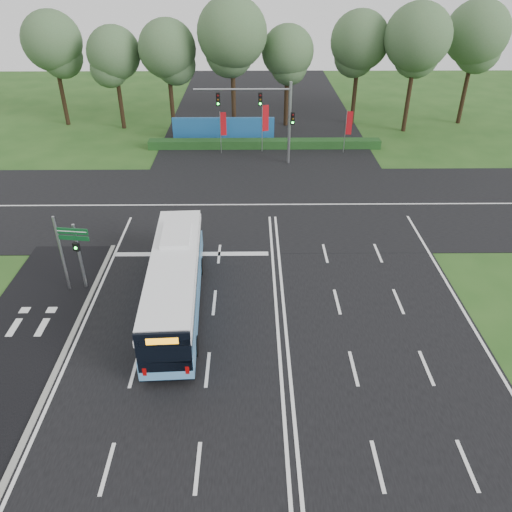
{
  "coord_description": "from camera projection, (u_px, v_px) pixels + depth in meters",
  "views": [
    {
      "loc": [
        -1.28,
        -21.46,
        16.18
      ],
      "look_at": [
        -1.04,
        2.0,
        1.72
      ],
      "focal_mm": 35.0,
      "sensor_mm": 36.0,
      "label": 1
    }
  ],
  "objects": [
    {
      "name": "eucalyptus_row",
      "position": [
        280.0,
        41.0,
        48.65
      ],
      "size": [
        48.56,
        9.41,
        12.8
      ],
      "color": "black",
      "rests_on": "ground"
    },
    {
      "name": "street_sign",
      "position": [
        66.0,
        246.0,
        26.29
      ],
      "size": [
        1.77,
        0.32,
        4.56
      ],
      "rotation": [
        0.0,
        0.0,
        -0.13
      ],
      "color": "gray",
      "rests_on": "ground"
    },
    {
      "name": "ground",
      "position": [
        276.0,
        303.0,
        26.77
      ],
      "size": [
        120.0,
        120.0,
        0.0
      ],
      "primitive_type": "plane",
      "color": "#224A18",
      "rests_on": "ground"
    },
    {
      "name": "banner_flag_right",
      "position": [
        348.0,
        125.0,
        45.12
      ],
      "size": [
        0.58,
        0.11,
        3.95
      ],
      "rotation": [
        0.0,
        0.0,
        -0.1
      ],
      "color": "gray",
      "rests_on": "ground"
    },
    {
      "name": "traffic_light_gantry",
      "position": [
        269.0,
        110.0,
        41.78
      ],
      "size": [
        8.41,
        0.28,
        7.0
      ],
      "color": "gray",
      "rests_on": "ground"
    },
    {
      "name": "bike_path",
      "position": [
        20.0,
        341.0,
        24.09
      ],
      "size": [
        5.0,
        18.0,
        0.06
      ],
      "primitive_type": "cube",
      "color": "black",
      "rests_on": "ground"
    },
    {
      "name": "blue_hoarding",
      "position": [
        223.0,
        129.0,
        49.14
      ],
      "size": [
        10.0,
        0.3,
        2.2
      ],
      "primitive_type": "cube",
      "color": "#1A5492",
      "rests_on": "ground"
    },
    {
      "name": "road_main",
      "position": [
        276.0,
        302.0,
        26.76
      ],
      "size": [
        20.0,
        120.0,
        0.04
      ],
      "primitive_type": "cube",
      "color": "black",
      "rests_on": "ground"
    },
    {
      "name": "kerb_strip",
      "position": [
        70.0,
        340.0,
        24.1
      ],
      "size": [
        0.25,
        18.0,
        0.12
      ],
      "primitive_type": "cube",
      "color": "gray",
      "rests_on": "ground"
    },
    {
      "name": "city_bus",
      "position": [
        175.0,
        283.0,
        25.5
      ],
      "size": [
        2.92,
        11.46,
        3.26
      ],
      "rotation": [
        0.0,
        0.0,
        0.05
      ],
      "color": "#5A99D0",
      "rests_on": "ground"
    },
    {
      "name": "hedge",
      "position": [
        265.0,
        144.0,
        47.42
      ],
      "size": [
        22.0,
        1.2,
        0.8
      ],
      "primitive_type": "cube",
      "color": "#173714",
      "rests_on": "ground"
    },
    {
      "name": "road_cross",
      "position": [
        269.0,
        205.0,
        36.97
      ],
      "size": [
        120.0,
        14.0,
        0.05
      ],
      "primitive_type": "cube",
      "color": "black",
      "rests_on": "ground"
    },
    {
      "name": "pedestrian_signal",
      "position": [
        79.0,
        255.0,
        26.82
      ],
      "size": [
        0.37,
        0.44,
        3.99
      ],
      "rotation": [
        0.0,
        0.0,
        -0.38
      ],
      "color": "gray",
      "rests_on": "ground"
    },
    {
      "name": "banner_flag_left",
      "position": [
        223.0,
        126.0,
        44.96
      ],
      "size": [
        0.57,
        0.14,
        3.92
      ],
      "rotation": [
        0.0,
        0.0,
        0.16
      ],
      "color": "gray",
      "rests_on": "ground"
    },
    {
      "name": "banner_flag_mid",
      "position": [
        265.0,
        121.0,
        45.28
      ],
      "size": [
        0.63,
        0.24,
        4.4
      ],
      "rotation": [
        0.0,
        0.0,
        0.31
      ],
      "color": "gray",
      "rests_on": "ground"
    }
  ]
}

